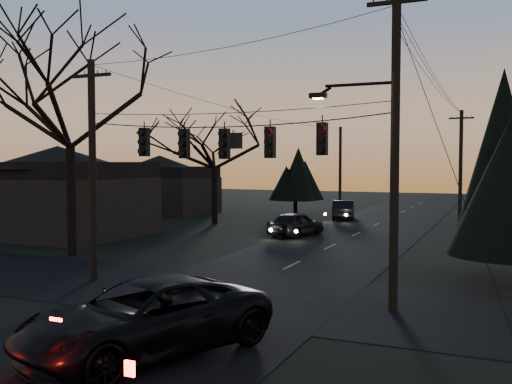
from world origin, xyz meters
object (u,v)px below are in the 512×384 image
at_px(utility_pole_far_r, 460,223).
at_px(sedan_oncoming_a, 296,224).
at_px(suv_near, 146,318).
at_px(sedan_oncoming_b, 344,210).
at_px(utility_pole_left, 94,280).
at_px(bare_tree_left, 70,103).
at_px(utility_pole_far_l, 340,210).
at_px(utility_pole_right, 393,311).

relative_size(utility_pole_far_r, sedan_oncoming_a, 1.92).
xyz_separation_m(suv_near, sedan_oncoming_b, (-4.00, 33.23, -0.11)).
distance_m(utility_pole_left, suv_near, 9.36).
bearing_deg(suv_near, bare_tree_left, 160.93).
bearing_deg(bare_tree_left, utility_pole_far_r, 55.64).
bearing_deg(utility_pole_far_l, utility_pole_right, -72.28).
bearing_deg(sedan_oncoming_b, utility_pole_far_l, -85.73).
xyz_separation_m(utility_pole_far_r, sedan_oncoming_b, (-8.70, -1.15, 0.77)).
relative_size(utility_pole_far_r, bare_tree_left, 0.80).
distance_m(utility_pole_far_l, suv_near, 42.93).
xyz_separation_m(bare_tree_left, sedan_oncoming_a, (7.59, 11.35, -6.68)).
xyz_separation_m(utility_pole_left, suv_near, (6.80, -6.38, 0.87)).
bearing_deg(suv_near, utility_pole_far_r, 105.47).
bearing_deg(utility_pole_far_l, utility_pole_left, -90.00).
relative_size(utility_pole_right, sedan_oncoming_a, 2.25).
distance_m(utility_pole_right, bare_tree_left, 18.38).
bearing_deg(sedan_oncoming_a, utility_pole_left, 92.94).
xyz_separation_m(utility_pole_far_r, utility_pole_far_l, (-11.50, 8.00, 0.00)).
bearing_deg(suv_near, utility_pole_right, 76.86).
height_order(utility_pole_right, suv_near, utility_pole_right).
bearing_deg(utility_pole_right, utility_pole_left, 180.00).
height_order(utility_pole_left, utility_pole_far_r, same).
bearing_deg(utility_pole_left, bare_tree_left, 138.92).
bearing_deg(utility_pole_far_r, utility_pole_far_l, 145.18).
relative_size(utility_pole_left, suv_near, 1.36).
bearing_deg(utility_pole_far_l, sedan_oncoming_a, -82.21).
distance_m(bare_tree_left, suv_near, 16.99).
distance_m(utility_pole_right, sedan_oncoming_b, 28.23).
bearing_deg(sedan_oncoming_b, utility_pole_far_r, 174.79).
bearing_deg(suv_near, utility_pole_far_l, 122.37).
bearing_deg(utility_pole_far_r, sedan_oncoming_a, -124.89).
xyz_separation_m(bare_tree_left, sedan_oncoming_b, (7.59, 22.68, -6.67)).
height_order(utility_pole_far_r, bare_tree_left, bare_tree_left).
distance_m(utility_pole_right, utility_pole_left, 11.50).
xyz_separation_m(utility_pole_right, utility_pole_far_l, (-11.50, 36.00, 0.00)).
relative_size(utility_pole_left, sedan_oncoming_b, 1.83).
bearing_deg(utility_pole_left, utility_pole_far_l, 90.00).
relative_size(utility_pole_right, bare_tree_left, 0.94).
bearing_deg(sedan_oncoming_b, sedan_oncoming_a, 77.26).
bearing_deg(utility_pole_far_r, utility_pole_left, -112.33).
bearing_deg(utility_pole_left, utility_pole_right, 0.00).
relative_size(utility_pole_left, sedan_oncoming_a, 1.92).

